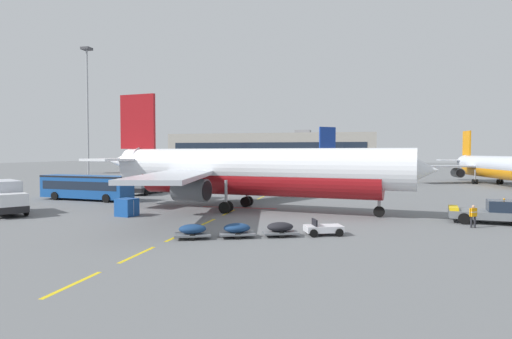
{
  "coord_description": "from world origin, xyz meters",
  "views": [
    {
      "loc": [
        30.16,
        -21.3,
        5.8
      ],
      "look_at": [
        18.29,
        28.38,
        3.77
      ],
      "focal_mm": 30.22,
      "sensor_mm": 36.0,
      "label": 1
    }
  ],
  "objects_px": {
    "baggage_train": "(259,229)",
    "apron_light_mast_near": "(87,99)",
    "ground_crew_worker": "(473,215)",
    "airliner_foreground": "(250,171)",
    "pushback_tug": "(492,212)",
    "airliner_far_center": "(277,164)",
    "catering_truck": "(147,182)",
    "ground_power_truck": "(5,197)",
    "airliner_mid_left": "(141,160)",
    "airliner_far_right": "(491,166)",
    "uld_cargo_container": "(127,207)",
    "apron_shuttle_bus": "(86,186)"
  },
  "relations": [
    {
      "from": "baggage_train",
      "to": "apron_light_mast_near",
      "type": "relative_size",
      "value": 0.42
    },
    {
      "from": "ground_crew_worker",
      "to": "airliner_foreground",
      "type": "bearing_deg",
      "value": 163.49
    },
    {
      "from": "pushback_tug",
      "to": "airliner_far_center",
      "type": "distance_m",
      "value": 49.38
    },
    {
      "from": "catering_truck",
      "to": "ground_power_truck",
      "type": "distance_m",
      "value": 21.79
    },
    {
      "from": "airliner_mid_left",
      "to": "apron_light_mast_near",
      "type": "xyz_separation_m",
      "value": [
        9.3,
        -38.79,
        13.13
      ]
    },
    {
      "from": "pushback_tug",
      "to": "airliner_mid_left",
      "type": "relative_size",
      "value": 0.23
    },
    {
      "from": "airliner_far_right",
      "to": "ground_power_truck",
      "type": "relative_size",
      "value": 4.08
    },
    {
      "from": "catering_truck",
      "to": "ground_power_truck",
      "type": "bearing_deg",
      "value": -98.85
    },
    {
      "from": "ground_crew_worker",
      "to": "uld_cargo_container",
      "type": "distance_m",
      "value": 29.16
    },
    {
      "from": "airliner_mid_left",
      "to": "baggage_train",
      "type": "height_order",
      "value": "airliner_mid_left"
    },
    {
      "from": "airliner_far_right",
      "to": "uld_cargo_container",
      "type": "relative_size",
      "value": 15.36
    },
    {
      "from": "airliner_far_center",
      "to": "apron_light_mast_near",
      "type": "xyz_separation_m",
      "value": [
        -38.73,
        -2.85,
        13.12
      ]
    },
    {
      "from": "apron_shuttle_bus",
      "to": "catering_truck",
      "type": "height_order",
      "value": "catering_truck"
    },
    {
      "from": "airliner_foreground",
      "to": "airliner_far_center",
      "type": "bearing_deg",
      "value": 96.77
    },
    {
      "from": "ground_power_truck",
      "to": "apron_light_mast_near",
      "type": "relative_size",
      "value": 0.26
    },
    {
      "from": "pushback_tug",
      "to": "uld_cargo_container",
      "type": "distance_m",
      "value": 31.39
    },
    {
      "from": "ground_power_truck",
      "to": "uld_cargo_container",
      "type": "relative_size",
      "value": 3.76
    },
    {
      "from": "airliner_foreground",
      "to": "catering_truck",
      "type": "xyz_separation_m",
      "value": [
        -18.4,
        13.6,
        -2.3
      ]
    },
    {
      "from": "catering_truck",
      "to": "ground_power_truck",
      "type": "relative_size",
      "value": 0.99
    },
    {
      "from": "baggage_train",
      "to": "apron_shuttle_bus",
      "type": "bearing_deg",
      "value": 145.84
    },
    {
      "from": "airliner_foreground",
      "to": "airliner_mid_left",
      "type": "distance_m",
      "value": 91.63
    },
    {
      "from": "airliner_mid_left",
      "to": "ground_power_truck",
      "type": "xyz_separation_m",
      "value": [
        30.92,
        -82.91,
        -1.9
      ]
    },
    {
      "from": "airliner_foreground",
      "to": "apron_light_mast_near",
      "type": "height_order",
      "value": "apron_light_mast_near"
    },
    {
      "from": "catering_truck",
      "to": "uld_cargo_container",
      "type": "bearing_deg",
      "value": -67.11
    },
    {
      "from": "apron_shuttle_bus",
      "to": "uld_cargo_container",
      "type": "relative_size",
      "value": 6.47
    },
    {
      "from": "airliner_foreground",
      "to": "pushback_tug",
      "type": "relative_size",
      "value": 5.49
    },
    {
      "from": "airliner_mid_left",
      "to": "baggage_train",
      "type": "xyz_separation_m",
      "value": [
        56.61,
        -87.95,
        -3.01
      ]
    },
    {
      "from": "ground_crew_worker",
      "to": "airliner_far_center",
      "type": "bearing_deg",
      "value": 118.02
    },
    {
      "from": "apron_shuttle_bus",
      "to": "ground_crew_worker",
      "type": "height_order",
      "value": "apron_shuttle_bus"
    },
    {
      "from": "airliner_foreground",
      "to": "ground_crew_worker",
      "type": "xyz_separation_m",
      "value": [
        19.16,
        -5.68,
        -2.94
      ]
    },
    {
      "from": "apron_shuttle_bus",
      "to": "ground_power_truck",
      "type": "xyz_separation_m",
      "value": [
        -0.09,
        -12.33,
        -0.1
      ]
    },
    {
      "from": "airliner_far_center",
      "to": "catering_truck",
      "type": "distance_m",
      "value": 28.99
    },
    {
      "from": "airliner_far_center",
      "to": "apron_light_mast_near",
      "type": "distance_m",
      "value": 41.0
    },
    {
      "from": "airliner_foreground",
      "to": "airliner_far_right",
      "type": "xyz_separation_m",
      "value": [
        33.62,
        43.36,
        -0.65
      ]
    },
    {
      "from": "apron_shuttle_bus",
      "to": "ground_power_truck",
      "type": "height_order",
      "value": "ground_power_truck"
    },
    {
      "from": "ground_crew_worker",
      "to": "apron_light_mast_near",
      "type": "bearing_deg",
      "value": 146.2
    },
    {
      "from": "airliner_foreground",
      "to": "ground_power_truck",
      "type": "xyz_separation_m",
      "value": [
        -21.75,
        -7.94,
        -2.3
      ]
    },
    {
      "from": "airliner_mid_left",
      "to": "catering_truck",
      "type": "xyz_separation_m",
      "value": [
        34.27,
        -61.38,
        -1.9
      ]
    },
    {
      "from": "apron_shuttle_bus",
      "to": "ground_crew_worker",
      "type": "relative_size",
      "value": 6.99
    },
    {
      "from": "airliner_far_right",
      "to": "apron_shuttle_bus",
      "type": "distance_m",
      "value": 67.64
    },
    {
      "from": "airliner_foreground",
      "to": "apron_shuttle_bus",
      "type": "height_order",
      "value": "airliner_foreground"
    },
    {
      "from": "catering_truck",
      "to": "baggage_train",
      "type": "bearing_deg",
      "value": -49.95
    },
    {
      "from": "pushback_tug",
      "to": "baggage_train",
      "type": "relative_size",
      "value": 0.56
    },
    {
      "from": "airliner_mid_left",
      "to": "airliner_far_center",
      "type": "relative_size",
      "value": 1.0
    },
    {
      "from": "baggage_train",
      "to": "apron_light_mast_near",
      "type": "height_order",
      "value": "apron_light_mast_near"
    },
    {
      "from": "catering_truck",
      "to": "uld_cargo_container",
      "type": "distance_m",
      "value": 21.62
    },
    {
      "from": "baggage_train",
      "to": "apron_light_mast_near",
      "type": "distance_m",
      "value": 70.11
    },
    {
      "from": "airliner_foreground",
      "to": "airliner_far_right",
      "type": "bearing_deg",
      "value": 52.21
    },
    {
      "from": "airliner_far_right",
      "to": "baggage_train",
      "type": "relative_size",
      "value": 2.57
    },
    {
      "from": "airliner_far_center",
      "to": "airliner_far_right",
      "type": "distance_m",
      "value": 38.5
    }
  ]
}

